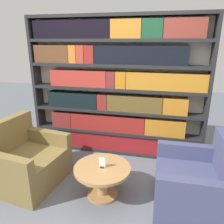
{
  "coord_description": "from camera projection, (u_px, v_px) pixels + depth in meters",
  "views": [
    {
      "loc": [
        0.76,
        -2.08,
        1.95
      ],
      "look_at": [
        0.09,
        0.77,
        0.98
      ],
      "focal_mm": 35.0,
      "sensor_mm": 36.0,
      "label": 1
    }
  ],
  "objects": [
    {
      "name": "bookshelf",
      "position": [
        115.0,
        89.0,
        3.7
      ],
      "size": [
        2.97,
        0.3,
        2.33
      ],
      "color": "silver",
      "rests_on": "ground_plane"
    },
    {
      "name": "table_sign",
      "position": [
        102.0,
        163.0,
        2.74
      ],
      "size": [
        0.08,
        0.06,
        0.14
      ],
      "color": "black",
      "rests_on": "coffee_table"
    },
    {
      "name": "coffee_table",
      "position": [
        102.0,
        175.0,
        2.79
      ],
      "size": [
        0.72,
        0.72,
        0.42
      ],
      "color": "#AD7F4C",
      "rests_on": "ground_plane"
    },
    {
      "name": "armchair_left",
      "position": [
        26.0,
        162.0,
        3.09
      ],
      "size": [
        0.97,
        1.04,
        0.9
      ],
      "rotation": [
        0.0,
        0.0,
        1.43
      ],
      "color": "olive",
      "rests_on": "ground_plane"
    },
    {
      "name": "armchair_right",
      "position": [
        195.0,
        185.0,
        2.59
      ],
      "size": [
        0.85,
        0.94,
        0.9
      ],
      "rotation": [
        0.0,
        0.0,
        -1.56
      ],
      "color": "#42476B",
      "rests_on": "ground_plane"
    },
    {
      "name": "ground_plane",
      "position": [
        91.0,
        206.0,
        2.69
      ],
      "size": [
        14.0,
        14.0,
        0.0
      ],
      "primitive_type": "plane",
      "color": "slate"
    }
  ]
}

